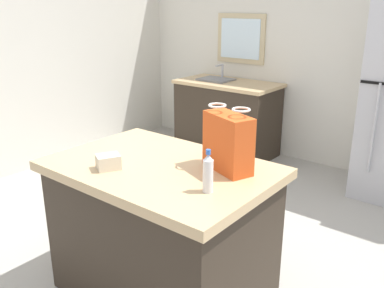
# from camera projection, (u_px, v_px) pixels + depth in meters

# --- Properties ---
(ground) EXTENTS (6.47, 6.47, 0.00)m
(ground) POSITION_uv_depth(u_px,v_px,m) (199.00, 264.00, 3.05)
(ground) COLOR #ADA89E
(back_wall) EXTENTS (5.39, 0.13, 2.54)m
(back_wall) POSITION_uv_depth(u_px,v_px,m) (340.00, 55.00, 4.54)
(back_wall) COLOR silver
(back_wall) RESTS_ON ground
(kitchen_island) EXTENTS (1.32, 0.90, 0.90)m
(kitchen_island) POSITION_uv_depth(u_px,v_px,m) (162.00, 231.00, 2.61)
(kitchen_island) COLOR #33281E
(kitchen_island) RESTS_ON ground
(sink_counter) EXTENTS (1.25, 0.66, 1.09)m
(sink_counter) POSITION_uv_depth(u_px,v_px,m) (227.00, 117.00, 5.22)
(sink_counter) COLOR #33281E
(sink_counter) RESTS_ON ground
(shopping_bag) EXTENTS (0.34, 0.24, 0.37)m
(shopping_bag) POSITION_uv_depth(u_px,v_px,m) (228.00, 142.00, 2.34)
(shopping_bag) COLOR #DB511E
(shopping_bag) RESTS_ON kitchen_island
(small_box) EXTENTS (0.16, 0.17, 0.08)m
(small_box) POSITION_uv_depth(u_px,v_px,m) (108.00, 162.00, 2.39)
(small_box) COLOR beige
(small_box) RESTS_ON kitchen_island
(bottle) EXTENTS (0.05, 0.05, 0.23)m
(bottle) POSITION_uv_depth(u_px,v_px,m) (208.00, 173.00, 2.08)
(bottle) COLOR white
(bottle) RESTS_ON kitchen_island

